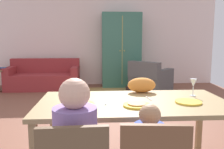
{
  "coord_description": "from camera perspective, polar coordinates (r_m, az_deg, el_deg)",
  "views": [
    {
      "loc": [
        -0.14,
        -3.6,
        1.36
      ],
      "look_at": [
        0.09,
        -0.13,
        0.85
      ],
      "focal_mm": 38.49,
      "sensor_mm": 36.0,
      "label": 1
    }
  ],
  "objects": [
    {
      "name": "ground_plane",
      "position": [
        4.35,
        -1.77,
        -10.02
      ],
      "size": [
        6.92,
        6.24,
        0.02
      ],
      "primitive_type": "cube",
      "color": "brown"
    },
    {
      "name": "back_wall",
      "position": [
        7.3,
        -2.7,
        8.26
      ],
      "size": [
        6.92,
        0.1,
        2.7
      ],
      "primitive_type": "cube",
      "color": "silver",
      "rests_on": "ground_plane"
    },
    {
      "name": "dining_table",
      "position": [
        2.4,
        5.16,
        -7.89
      ],
      "size": [
        1.85,
        0.97,
        0.76
      ],
      "color": "#A08557",
      "rests_on": "ground_plane"
    },
    {
      "name": "plate_near_man",
      "position": [
        2.24,
        -7.45,
        -7.07
      ],
      "size": [
        0.25,
        0.25,
        0.02
      ],
      "primitive_type": "cylinder",
      "color": "yellow",
      "rests_on": "dining_table"
    },
    {
      "name": "pizza_near_man",
      "position": [
        2.23,
        -7.46,
        -6.7
      ],
      "size": [
        0.17,
        0.17,
        0.01
      ],
      "primitive_type": "cylinder",
      "color": "gold",
      "rests_on": "plate_near_man"
    },
    {
      "name": "plate_near_child",
      "position": [
        2.2,
        5.91,
        -7.27
      ],
      "size": [
        0.25,
        0.25,
        0.02
      ],
      "primitive_type": "cylinder",
      "color": "yellow",
      "rests_on": "dining_table"
    },
    {
      "name": "pizza_near_child",
      "position": [
        2.2,
        5.92,
        -6.9
      ],
      "size": [
        0.17,
        0.17,
        0.01
      ],
      "primitive_type": "cylinder",
      "color": "tan",
      "rests_on": "plate_near_child"
    },
    {
      "name": "plate_near_woman",
      "position": [
        2.41,
        17.68,
        -6.24
      ],
      "size": [
        0.25,
        0.25,
        0.02
      ],
      "primitive_type": "cylinder",
      "color": "yellow",
      "rests_on": "dining_table"
    },
    {
      "name": "wine_glass",
      "position": [
        2.7,
        18.76,
        -2.08
      ],
      "size": [
        0.07,
        0.07,
        0.19
      ],
      "color": "silver",
      "rests_on": "dining_table"
    },
    {
      "name": "fork",
      "position": [
        2.3,
        -1.53,
        -6.7
      ],
      "size": [
        0.02,
        0.15,
        0.01
      ],
      "primitive_type": "cube",
      "rotation": [
        0.0,
        0.0,
        -0.06
      ],
      "color": "silver",
      "rests_on": "dining_table"
    },
    {
      "name": "knife",
      "position": [
        2.5,
        8.62,
        -5.57
      ],
      "size": [
        0.03,
        0.17,
        0.01
      ],
      "primitive_type": "cube",
      "rotation": [
        0.0,
        0.0,
        0.12
      ],
      "color": "silver",
      "rests_on": "dining_table"
    },
    {
      "name": "cat",
      "position": [
        2.76,
        7.05,
        -2.5
      ],
      "size": [
        0.33,
        0.17,
        0.17
      ],
      "primitive_type": "ellipsoid",
      "rotation": [
        0.0,
        0.0,
        -0.04
      ],
      "color": "orange",
      "rests_on": "dining_table"
    },
    {
      "name": "area_rug",
      "position": [
        5.98,
        0.01,
        -4.75
      ],
      "size": [
        2.6,
        1.8,
        0.01
      ],
      "primitive_type": "cube",
      "color": "#AD8849",
      "rests_on": "ground_plane"
    },
    {
      "name": "couch",
      "position": [
        6.91,
        -15.86,
        -0.78
      ],
      "size": [
        1.93,
        0.86,
        0.82
      ],
      "color": "maroon",
      "rests_on": "ground_plane"
    },
    {
      "name": "armchair",
      "position": [
        6.22,
        8.97,
        -1.39
      ],
      "size": [
        1.21,
        1.21,
        0.82
      ],
      "color": "#53504F",
      "rests_on": "ground_plane"
    },
    {
      "name": "armoire",
      "position": [
        6.95,
        2.19,
        5.79
      ],
      "size": [
        1.1,
        0.59,
        2.1
      ],
      "color": "#366856",
      "rests_on": "ground_plane"
    },
    {
      "name": "book_lower",
      "position": [
        6.94,
        -24.74,
        1.24
      ],
      "size": [
        0.22,
        0.16,
        0.03
      ],
      "primitive_type": "cube",
      "color": "maroon",
      "rests_on": "side_table"
    },
    {
      "name": "book_upper",
      "position": [
        6.9,
        -24.85,
        1.43
      ],
      "size": [
        0.22,
        0.16,
        0.03
      ],
      "primitive_type": "cube",
      "color": "#37528A",
      "rests_on": "book_lower"
    },
    {
      "name": "handbag",
      "position": [
        5.71,
        4.92,
        -4.11
      ],
      "size": [
        0.32,
        0.16,
        0.26
      ],
      "primitive_type": "cube",
      "color": "black",
      "rests_on": "ground_plane"
    }
  ]
}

